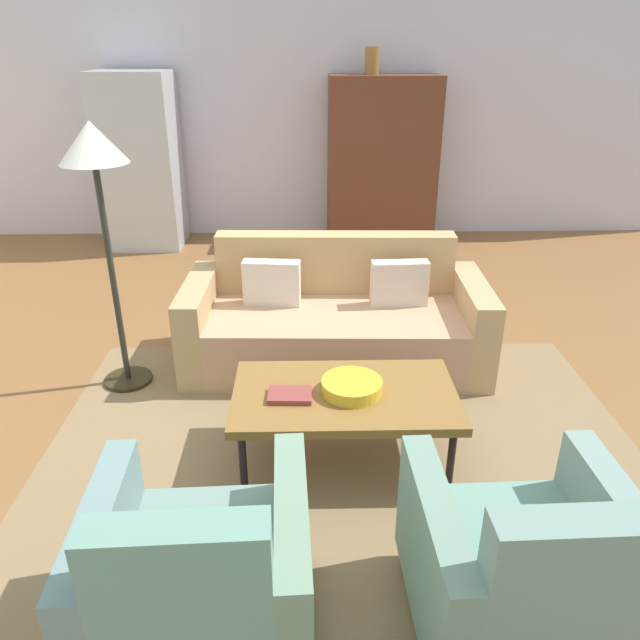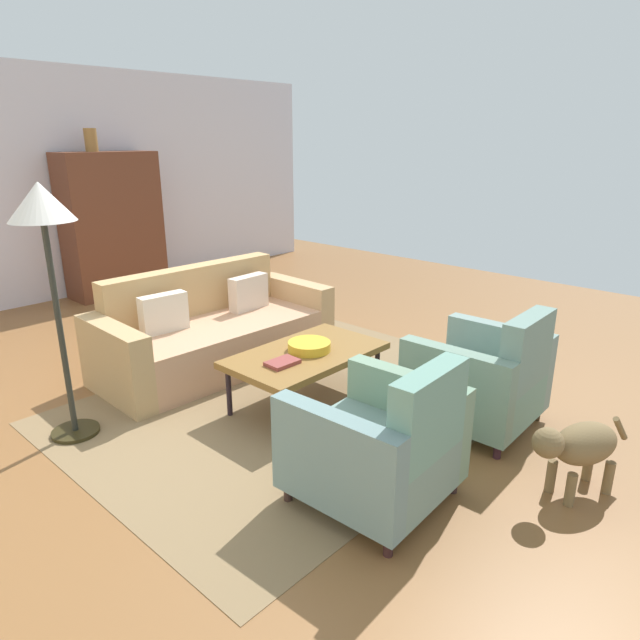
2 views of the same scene
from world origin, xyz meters
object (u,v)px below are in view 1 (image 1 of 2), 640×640
fruit_bowl (352,386)px  cabinet (382,161)px  armchair_right (527,579)px  vase_tall (372,61)px  floor_lamp (96,169)px  refrigerator (140,162)px  book_stack (290,395)px  armchair_left (199,585)px  couch (335,321)px  coffee_table (345,398)px

fruit_bowl → cabinet: cabinet is taller
armchair_right → fruit_bowl: 1.30m
vase_tall → floor_lamp: size_ratio=0.16×
vase_tall → armchair_right: bearing=-88.9°
fruit_bowl → refrigerator: bearing=117.2°
armchair_right → book_stack: bearing=127.0°
vase_tall → floor_lamp: bearing=-121.1°
armchair_right → refrigerator: bearing=115.3°
refrigerator → floor_lamp: size_ratio=1.08×
armchair_left → vase_tall: bearing=75.8°
armchair_left → fruit_bowl: bearing=59.2°
couch → armchair_left: armchair_left is taller
couch → armchair_right: bearing=106.0°
coffee_table → floor_lamp: size_ratio=0.70×
cabinet → floor_lamp: 3.87m
floor_lamp → fruit_bowl: bearing=-30.4°
armchair_left → book_stack: 1.16m
vase_tall → floor_lamp: vase_tall is taller
armchair_left → armchair_right: size_ratio=1.00×
armchair_left → fruit_bowl: armchair_left is taller
armchair_right → cabinet: bearing=87.8°
vase_tall → coffee_table: bearing=-97.0°
book_stack → floor_lamp: size_ratio=0.14×
armchair_left → armchair_right: 1.20m
coffee_table → armchair_right: armchair_right is taller
book_stack → cabinet: (0.94, 4.12, 0.46)m
cabinet → book_stack: bearing=-102.9°
cabinet → vase_tall: (-0.15, -0.00, 1.04)m
fruit_bowl → cabinet: size_ratio=0.18×
armchair_right → fruit_bowl: (-0.57, 1.17, 0.12)m
book_stack → floor_lamp: floor_lamp is taller
armchair_left → cabinet: cabinet is taller
couch → armchair_left: size_ratio=2.42×
vase_tall → refrigerator: (-2.51, -0.10, -1.01)m
refrigerator → armchair_right: bearing=-63.1°
couch → coffee_table: (-0.00, -1.19, 0.10)m
armchair_left → refrigerator: refrigerator is taller
fruit_bowl → book_stack: bearing=-171.7°
couch → refrigerator: refrigerator is taller
coffee_table → cabinet: cabinet is taller
fruit_bowl → armchair_right: bearing=-64.1°
armchair_left → refrigerator: bearing=103.0°
book_stack → armchair_left: bearing=-105.2°
armchair_left → floor_lamp: size_ratio=0.51×
vase_tall → refrigerator: size_ratio=0.15×
refrigerator → couch: bearing=-54.2°
cabinet → floor_lamp: bearing=-123.0°
coffee_table → refrigerator: bearing=116.8°
vase_tall → couch: bearing=-99.8°
fruit_bowl → refrigerator: size_ratio=0.18×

